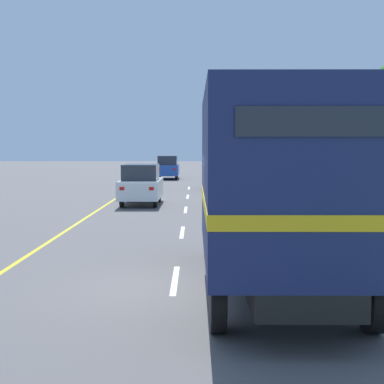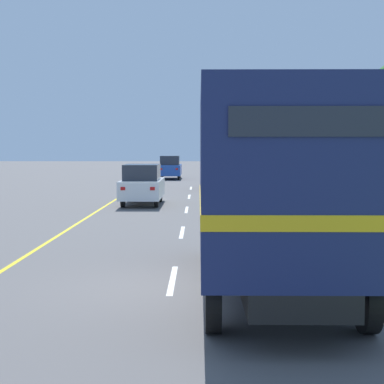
% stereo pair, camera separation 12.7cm
% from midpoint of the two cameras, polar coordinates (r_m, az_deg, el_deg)
% --- Properties ---
extents(ground_plane, '(200.00, 200.00, 0.00)m').
position_cam_midpoint_polar(ground_plane, '(11.20, -1.73, -9.31)').
color(ground_plane, '#5B5959').
extents(edge_line_yellow, '(0.12, 64.07, 0.01)m').
position_cam_midpoint_polar(edge_line_yellow, '(27.48, -8.03, -1.20)').
color(edge_line_yellow, yellow).
rests_on(edge_line_yellow, ground).
extents(centre_dash_near, '(0.12, 2.60, 0.01)m').
position_cam_midpoint_polar(centre_dash_near, '(11.88, -1.59, -8.49)').
color(centre_dash_near, white).
rests_on(centre_dash_near, ground).
extents(centre_dash_mid_a, '(0.12, 2.60, 0.01)m').
position_cam_midpoint_polar(centre_dash_mid_a, '(18.37, -0.77, -3.91)').
color(centre_dash_mid_a, white).
rests_on(centre_dash_mid_a, ground).
extents(centre_dash_mid_b, '(0.12, 2.60, 0.01)m').
position_cam_midpoint_polar(centre_dash_mid_b, '(24.92, -0.38, -1.73)').
color(centre_dash_mid_b, white).
rests_on(centre_dash_mid_b, ground).
extents(centre_dash_far, '(0.12, 2.60, 0.01)m').
position_cam_midpoint_polar(centre_dash_far, '(31.49, -0.16, -0.45)').
color(centre_dash_far, white).
rests_on(centre_dash_far, ground).
extents(centre_dash_farthest, '(0.12, 2.60, 0.01)m').
position_cam_midpoint_polar(centre_dash_farthest, '(38.07, -0.01, 0.38)').
color(centre_dash_farthest, white).
rests_on(centre_dash_farthest, ground).
extents(horse_trailer_truck, '(2.57, 7.85, 3.56)m').
position_cam_midpoint_polar(horse_trailer_truck, '(10.70, 8.01, 0.77)').
color(horse_trailer_truck, black).
rests_on(horse_trailer_truck, ground).
extents(lead_car_white, '(1.80, 4.32, 1.87)m').
position_cam_midpoint_polar(lead_car_white, '(27.17, -4.70, 0.76)').
color(lead_car_white, black).
rests_on(lead_car_white, ground).
extents(lead_car_black_ahead, '(1.80, 4.36, 1.77)m').
position_cam_midpoint_polar(lead_car_black_ahead, '(37.23, 3.20, 1.68)').
color(lead_car_black_ahead, black).
rests_on(lead_car_black_ahead, ground).
extents(lead_car_blue_ahead, '(1.80, 4.56, 1.94)m').
position_cam_midpoint_polar(lead_car_blue_ahead, '(49.11, -2.05, 2.41)').
color(lead_car_blue_ahead, black).
rests_on(lead_car_blue_ahead, ground).
extents(highway_sign, '(1.97, 0.09, 2.97)m').
position_cam_midpoint_polar(highway_sign, '(20.16, 15.40, 2.22)').
color(highway_sign, '#9E9EA3').
rests_on(highway_sign, ground).
extents(roadside_tree_far, '(3.92, 3.92, 5.79)m').
position_cam_midpoint_polar(roadside_tree_far, '(39.30, 17.29, 5.88)').
color(roadside_tree_far, brown).
rests_on(roadside_tree_far, ground).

